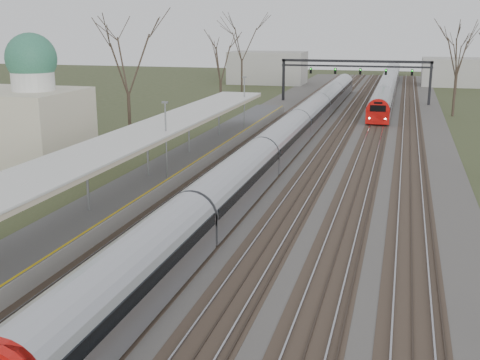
# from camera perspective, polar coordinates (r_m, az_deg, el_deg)

# --- Properties ---
(track_bed) EXTENTS (24.00, 160.00, 0.22)m
(track_bed) POSITION_cam_1_polar(r_m,az_deg,el_deg) (58.49, 8.24, 3.73)
(track_bed) COLOR #474442
(track_bed) RESTS_ON ground
(platform) EXTENTS (3.50, 69.00, 1.00)m
(platform) POSITION_cam_1_polar(r_m,az_deg,el_deg) (44.00, -6.82, 0.81)
(platform) COLOR #9E9B93
(platform) RESTS_ON ground
(canopy) EXTENTS (4.10, 50.00, 3.11)m
(canopy) POSITION_cam_1_polar(r_m,az_deg,el_deg) (39.24, -9.43, 4.16)
(canopy) COLOR slate
(canopy) RESTS_ON platform
(dome_building) EXTENTS (10.00, 8.00, 10.30)m
(dome_building) POSITION_cam_1_polar(r_m,az_deg,el_deg) (49.90, -20.39, 5.39)
(dome_building) COLOR beige
(dome_building) RESTS_ON ground
(signal_gantry) EXTENTS (21.00, 0.59, 6.08)m
(signal_gantry) POSITION_cam_1_polar(r_m,az_deg,el_deg) (87.54, 10.90, 10.36)
(signal_gantry) COLOR black
(signal_gantry) RESTS_ON ground
(tree_west_far) EXTENTS (5.50, 5.50, 11.33)m
(tree_west_far) POSITION_cam_1_polar(r_m,az_deg,el_deg) (55.67, -10.70, 11.35)
(tree_west_far) COLOR #2D231C
(tree_west_far) RESTS_ON ground
(train_near) EXTENTS (2.62, 90.21, 3.05)m
(train_near) POSITION_cam_1_polar(r_m,az_deg,el_deg) (57.75, 5.44, 5.11)
(train_near) COLOR #A8ABB2
(train_near) RESTS_ON ground
(train_far) EXTENTS (2.62, 75.21, 3.05)m
(train_far) POSITION_cam_1_polar(r_m,az_deg,el_deg) (104.56, 13.90, 8.94)
(train_far) COLOR #A8ABB2
(train_far) RESTS_ON ground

